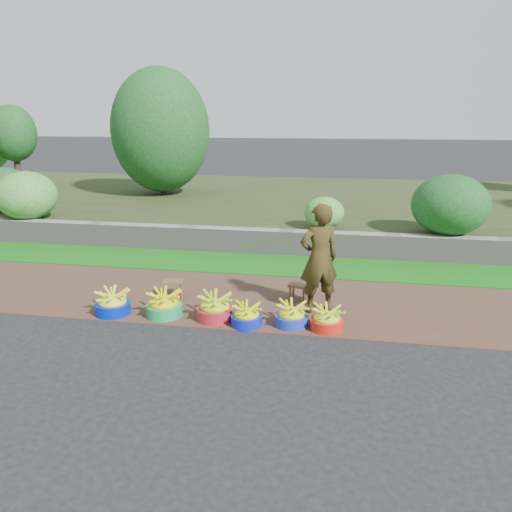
% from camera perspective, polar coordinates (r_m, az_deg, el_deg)
% --- Properties ---
extents(ground_plane, '(120.00, 120.00, 0.00)m').
position_cam_1_polar(ground_plane, '(7.09, -0.42, -8.76)').
color(ground_plane, black).
rests_on(ground_plane, ground).
extents(dirt_shoulder, '(80.00, 2.50, 0.02)m').
position_cam_1_polar(dirt_shoulder, '(8.22, 1.17, -5.12)').
color(dirt_shoulder, '#4A2F24').
rests_on(dirt_shoulder, ground).
extents(grass_verge, '(80.00, 1.50, 0.04)m').
position_cam_1_polar(grass_verge, '(10.09, 2.94, -1.06)').
color(grass_verge, '#176713').
rests_on(grass_verge, ground).
extents(retaining_wall, '(80.00, 0.35, 0.55)m').
position_cam_1_polar(retaining_wall, '(10.84, 3.53, 1.52)').
color(retaining_wall, gray).
rests_on(retaining_wall, ground).
extents(earth_bank, '(80.00, 10.00, 0.50)m').
position_cam_1_polar(earth_bank, '(15.62, 5.64, 5.81)').
color(earth_bank, '#2E3A1B').
rests_on(earth_bank, ground).
extents(basin_a, '(0.53, 0.53, 0.40)m').
position_cam_1_polar(basin_a, '(7.93, -16.07, -5.27)').
color(basin_a, '#011CBE').
rests_on(basin_a, ground).
extents(basin_b, '(0.55, 0.55, 0.41)m').
position_cam_1_polar(basin_b, '(7.67, -10.45, -5.58)').
color(basin_b, '#1D984F').
rests_on(basin_b, ground).
extents(basin_c, '(0.55, 0.55, 0.41)m').
position_cam_1_polar(basin_c, '(7.45, -4.71, -6.02)').
color(basin_c, '#AD1F29').
rests_on(basin_c, ground).
extents(basin_d, '(0.45, 0.45, 0.34)m').
position_cam_1_polar(basin_d, '(7.24, -1.10, -6.91)').
color(basin_d, '#0C1DBB').
rests_on(basin_d, ground).
extents(basin_e, '(0.48, 0.48, 0.36)m').
position_cam_1_polar(basin_e, '(7.24, 4.10, -6.85)').
color(basin_e, '#1D34B8').
rests_on(basin_e, ground).
extents(basin_f, '(0.47, 0.47, 0.35)m').
position_cam_1_polar(basin_f, '(7.17, 8.09, -7.25)').
color(basin_f, red).
rests_on(basin_f, ground).
extents(stool_left, '(0.39, 0.33, 0.29)m').
position_cam_1_polar(stool_left, '(8.39, -9.41, -3.15)').
color(stool_left, brown).
rests_on(stool_left, dirt_shoulder).
extents(stool_right, '(0.35, 0.29, 0.27)m').
position_cam_1_polar(stool_right, '(8.20, 4.87, -3.59)').
color(stool_right, brown).
rests_on(stool_right, dirt_shoulder).
extents(vendor_woman, '(0.73, 0.63, 1.69)m').
position_cam_1_polar(vendor_woman, '(7.57, 7.22, -0.29)').
color(vendor_woman, black).
rests_on(vendor_woman, dirt_shoulder).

